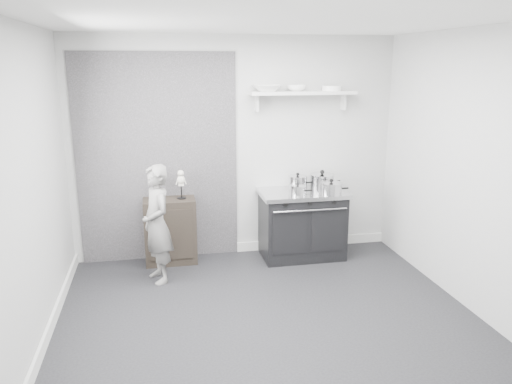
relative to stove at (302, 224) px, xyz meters
The scene contains 15 objects.
ground 1.72m from the stove, 117.61° to the right, with size 4.00×4.00×0.00m, color black.
room_shell 1.99m from the stove, 122.98° to the right, with size 4.02×3.62×2.71m.
wall_shelf 1.60m from the stove, 82.07° to the left, with size 1.30×0.26×0.24m.
stove is the anchor object (origin of this frame).
side_cabinet 1.62m from the stove, behind, with size 0.61×0.36×0.80m, color black.
child 1.82m from the stove, 167.78° to the right, with size 0.48×0.32×1.32m, color slate.
pot_back_left 0.52m from the stove, 105.73° to the left, with size 0.32×0.23×0.21m.
pot_back_right 0.59m from the stove, 20.14° to the left, with size 0.40×0.31×0.23m.
pot_front_right 0.61m from the stove, 35.27° to the right, with size 0.35×0.26×0.19m.
pot_front_center 0.53m from the stove, 122.88° to the right, with size 0.27×0.18×0.16m.
skeleton_full 1.85m from the stove, behind, with size 0.13×0.08×0.45m, color silver, non-canonical shape.
skeleton_torso 1.58m from the stove, behind, with size 0.11×0.07×0.40m, color silver, non-canonical shape.
bowl_large 1.72m from the stove, 154.98° to the left, with size 0.33×0.33×0.08m, color white.
bowl_small 1.66m from the stove, 104.49° to the left, with size 0.23×0.23×0.07m, color white.
plate_stack 1.70m from the stove, 26.33° to the left, with size 0.24×0.24×0.06m, color white.
Camera 1 is at (-0.96, -4.21, 2.37)m, focal length 35.00 mm.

